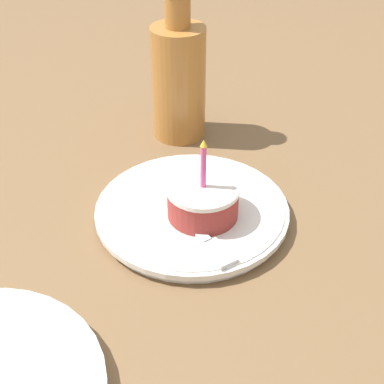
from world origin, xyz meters
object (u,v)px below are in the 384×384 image
(cake_slice, at_px, (204,199))
(bottle, at_px, (179,78))
(plate, at_px, (192,211))
(fork, at_px, (193,228))

(cake_slice, height_order, bottle, bottle)
(plate, xyz_separation_m, fork, (-0.04, -0.02, 0.01))
(cake_slice, relative_size, bottle, 0.46)
(plate, distance_m, bottle, 0.23)
(cake_slice, bearing_deg, plate, 70.53)
(plate, xyz_separation_m, bottle, (0.19, 0.11, 0.08))
(fork, distance_m, bottle, 0.27)
(cake_slice, bearing_deg, bottle, 33.70)
(plate, bearing_deg, bottle, 30.42)
(fork, bearing_deg, cake_slice, 2.81)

